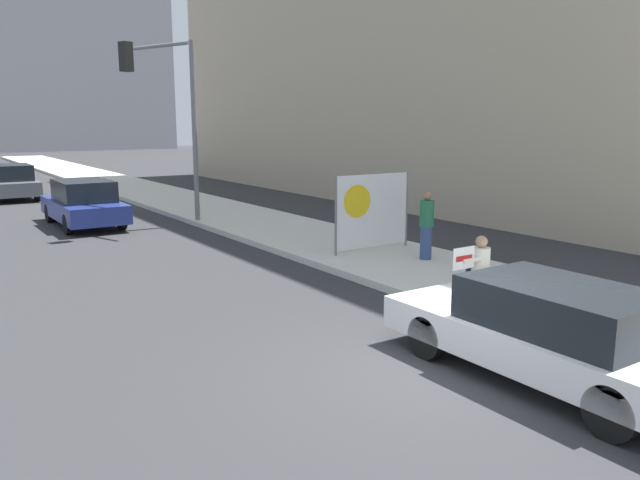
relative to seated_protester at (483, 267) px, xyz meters
The scene contains 9 objects.
ground_plane 3.44m from the seated_protester, 149.41° to the right, with size 160.00×160.00×0.00m, color #303033.
sidewalk_curb 13.37m from the seated_protester, 85.27° to the left, with size 3.59×90.00×0.17m, color beige.
seated_protester is the anchor object (origin of this frame).
jogger_on_sidewalk 3.66m from the seated_protester, 62.83° to the left, with size 0.34×0.34×1.63m.
protest_banner 4.94m from the seated_protester, 75.70° to the left, with size 2.35×0.06×1.96m.
traffic_light_pole 12.21m from the seated_protester, 96.69° to the left, with size 2.64×2.41×5.83m.
parked_car_curbside 3.16m from the seated_protester, 122.11° to the right, with size 1.77×4.65×1.35m.
car_on_road_nearest 14.37m from the seated_protester, 104.96° to the left, with size 1.85×4.60×1.53m.
car_on_road_midblock 23.67m from the seated_protester, 101.24° to the left, with size 1.87×4.26×1.55m.
Camera 1 is at (-5.74, -5.82, 3.43)m, focal length 35.00 mm.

